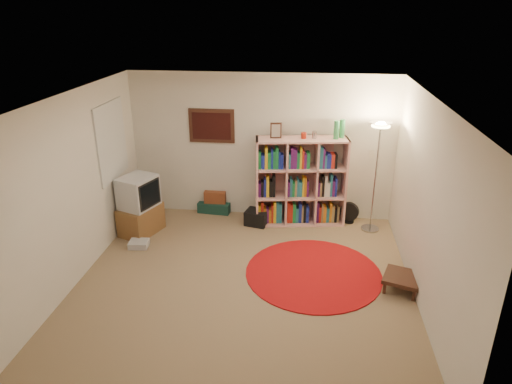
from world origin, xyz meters
TOP-DOWN VIEW (x-y plane):
  - room at (-0.05, 0.05)m, footprint 4.54×4.54m
  - bookshelf at (0.67, 1.99)m, footprint 1.55×0.63m
  - floor_lamp at (1.89, 1.83)m, footprint 0.45×0.45m
  - floor_fan at (1.55, 2.05)m, footprint 0.33×0.22m
  - tv_stand at (-1.88, 1.29)m, footprint 0.67×0.79m
  - dvd_box at (-1.77, 0.80)m, footprint 0.31×0.27m
  - suitcase at (-0.85, 2.27)m, footprint 0.61×0.42m
  - wicker_basket at (-0.83, 2.28)m, footprint 0.39×0.28m
  - duffel_bag at (-0.03, 1.80)m, footprint 0.43×0.38m
  - paper_towel at (0.27, 1.89)m, footprint 0.14×0.14m
  - red_rug at (0.94, 0.36)m, footprint 1.91×1.91m
  - side_table at (2.10, 0.10)m, footprint 0.59×0.59m

SIDE VIEW (x-z plane):
  - red_rug at x=0.94m, z-range 0.00..0.02m
  - dvd_box at x=-1.77m, z-range 0.00..0.10m
  - suitcase at x=-0.85m, z-range 0.00..0.19m
  - duffel_bag at x=-0.03m, z-range 0.00..0.25m
  - paper_towel at x=0.27m, z-range 0.00..0.28m
  - side_table at x=2.10m, z-range 0.07..0.28m
  - floor_fan at x=1.55m, z-range 0.00..0.38m
  - wicker_basket at x=-0.83m, z-range 0.19..0.41m
  - tv_stand at x=-1.88m, z-range -0.02..0.96m
  - bookshelf at x=0.67m, z-range -0.17..1.63m
  - room at x=-0.05m, z-range -0.01..2.53m
  - floor_lamp at x=1.89m, z-range 0.61..2.45m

